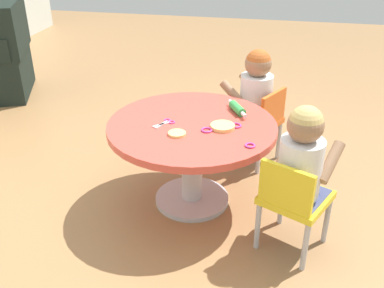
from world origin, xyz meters
TOP-DOWN VIEW (x-y plane):
  - ground_plane at (0.00, 0.00)m, footprint 10.00×10.00m
  - craft_table at (0.00, 0.00)m, footprint 0.94×0.94m
  - child_chair_left at (-0.32, -0.57)m, footprint 0.40×0.40m
  - seated_child_left at (-0.28, -0.59)m, footprint 0.43×0.39m
  - child_chair_right at (0.56, -0.34)m, footprint 0.41×0.41m
  - seated_child_right at (0.57, -0.31)m, footprint 0.40×0.43m
  - rolling_pin at (0.20, -0.23)m, footprint 0.21×0.13m
  - craft_scissors at (-0.03, 0.14)m, footprint 0.14×0.12m
  - playdough_blob_0 at (-0.15, 0.05)m, footprint 0.09×0.09m
  - playdough_blob_1 at (-0.02, -0.17)m, footprint 0.13×0.13m
  - cookie_cutter_0 at (-0.20, -0.34)m, footprint 0.05×0.05m
  - cookie_cutter_1 at (-0.08, -0.10)m, footprint 0.06×0.06m
  - cookie_cutter_2 at (0.01, -0.24)m, footprint 0.06×0.06m

SIDE VIEW (x-z plane):
  - ground_plane at x=0.00m, z-range 0.00..0.00m
  - child_chair_left at x=-0.32m, z-range 0.04..0.57m
  - child_chair_right at x=0.56m, z-range 0.04..0.57m
  - craft_table at x=0.00m, z-range 0.14..0.66m
  - craft_scissors at x=-0.03m, z-range 0.52..0.52m
  - cookie_cutter_0 at x=-0.20m, z-range 0.52..0.53m
  - cookie_cutter_1 at x=-0.08m, z-range 0.52..0.53m
  - cookie_cutter_2 at x=0.01m, z-range 0.52..0.53m
  - playdough_blob_0 at x=-0.15m, z-range 0.52..0.53m
  - playdough_blob_1 at x=-0.02m, z-range 0.52..0.54m
  - seated_child_left at x=-0.28m, z-range 0.28..0.79m
  - seated_child_right at x=0.57m, z-range 0.28..0.79m
  - rolling_pin at x=0.20m, z-range 0.52..0.57m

